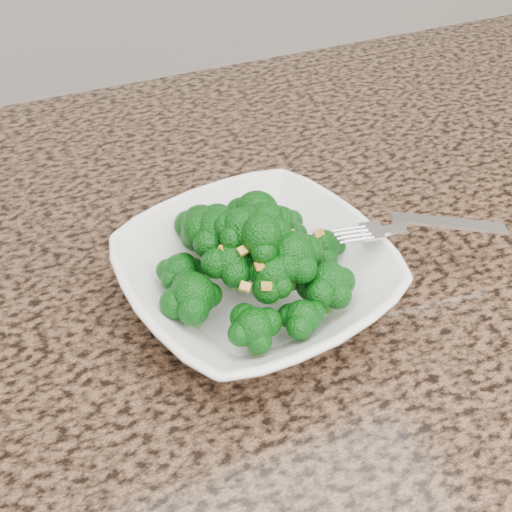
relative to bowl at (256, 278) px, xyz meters
name	(u,v)px	position (x,y,z in m)	size (l,w,h in m)	color
granite_counter	(336,398)	(0.02, -0.10, -0.04)	(1.64, 1.04, 0.03)	brown
bowl	(256,278)	(0.00, 0.00, 0.00)	(0.21, 0.21, 0.05)	white
broccoli_pile	(256,223)	(0.00, 0.00, 0.06)	(0.18, 0.18, 0.06)	#084E0B
garlic_topping	(256,184)	(0.00, 0.00, 0.09)	(0.11, 0.11, 0.01)	gold
fork	(396,229)	(0.11, -0.02, 0.03)	(0.17, 0.03, 0.01)	silver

